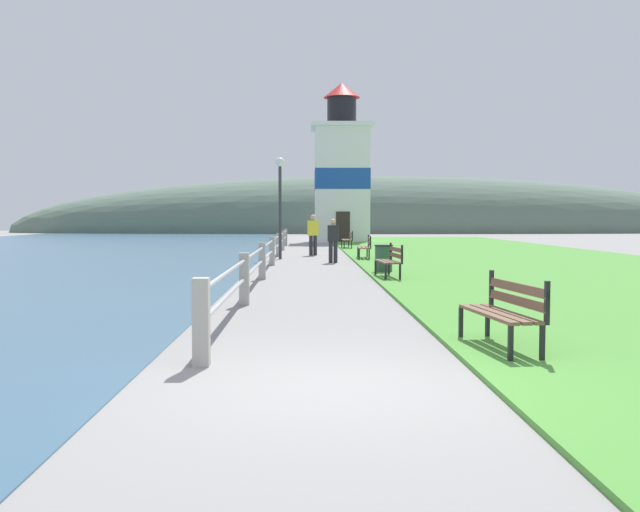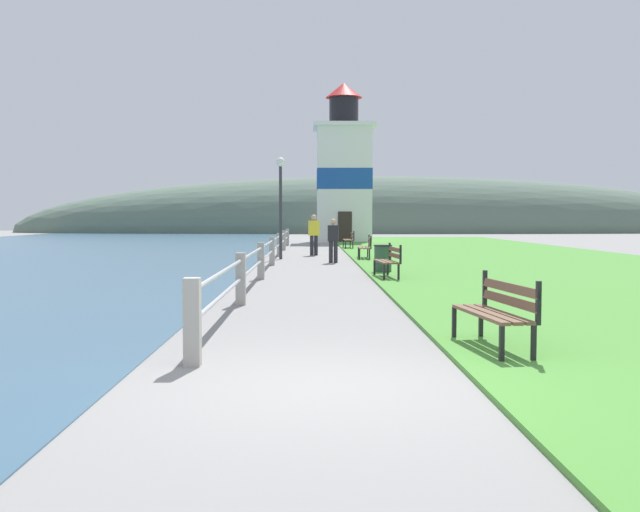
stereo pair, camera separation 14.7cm
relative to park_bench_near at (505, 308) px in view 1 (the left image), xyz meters
The scene contains 13 objects.
ground_plane 2.84m from the park_bench_near, 141.11° to the right, with size 160.00×160.00×0.00m, color gray.
grass_verge 18.96m from the park_bench_near, 73.63° to the left, with size 12.00×59.81×0.06m.
seawall_railing 16.10m from the park_bench_near, 102.86° to the left, with size 0.18×33.07×0.98m.
park_bench_near is the anchor object (origin of this frame).
park_bench_midway 10.18m from the park_bench_near, 91.04° to the left, with size 0.58×1.64×0.94m.
park_bench_far 18.82m from the park_bench_near, 90.37° to the left, with size 0.56×1.94×0.94m.
park_bench_by_lighthouse 28.16m from the park_bench_near, 90.49° to the left, with size 0.50×1.96×0.94m.
lighthouse 39.19m from the park_bench_near, 90.07° to the left, with size 4.05×4.05×10.51m.
person_strolling 22.02m from the park_bench_near, 95.53° to the left, with size 0.48×0.37×1.75m.
person_by_railing 17.05m from the park_bench_near, 94.88° to the left, with size 0.41×0.25×1.58m.
trash_bin 12.07m from the park_bench_near, 90.78° to the left, with size 0.54×0.54×0.84m.
lamp_post 19.66m from the park_bench_near, 100.12° to the left, with size 0.36×0.36×3.96m.
distant_hillside 68.37m from the park_bench_near, 85.11° to the left, with size 80.00×16.00×12.00m.
Camera 1 is at (-0.26, -6.82, 1.65)m, focal length 40.00 mm.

